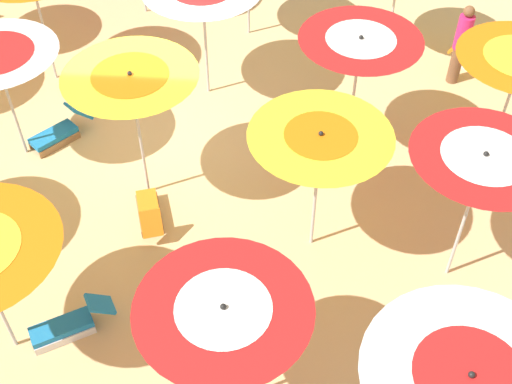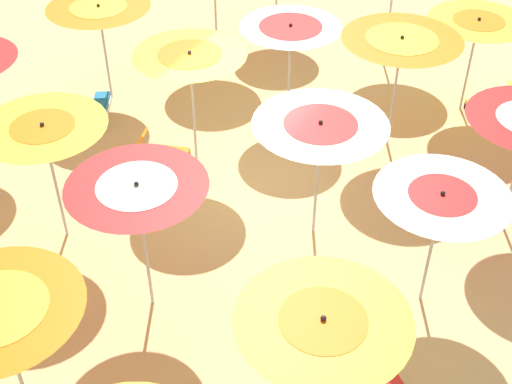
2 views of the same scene
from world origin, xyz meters
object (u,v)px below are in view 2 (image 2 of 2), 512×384
at_px(lounger_3, 292,125).
at_px(lounger_0, 163,151).
at_px(beach_umbrella_9, 477,27).
at_px(lounger_1, 492,102).
at_px(beach_umbrella_1, 322,329).
at_px(beach_umbrella_7, 320,134).
at_px(beach_umbrella_11, 45,136).
at_px(beach_umbrella_12, 190,62).
at_px(beach_umbrella_6, 138,197).
at_px(beach_umbrella_13, 290,34).
at_px(lounger_2, 100,106).
at_px(beach_umbrella_2, 441,203).
at_px(beach_umbrella_17, 100,16).
at_px(beach_umbrella_8, 401,48).

bearing_deg(lounger_3, lounger_0, 89.27).
height_order(beach_umbrella_9, lounger_1, beach_umbrella_9).
relative_size(beach_umbrella_1, beach_umbrella_7, 1.01).
xyz_separation_m(beach_umbrella_11, beach_umbrella_12, (2.81, -0.94, 0.22)).
distance_m(beach_umbrella_6, beach_umbrella_9, 8.45).
xyz_separation_m(beach_umbrella_1, beach_umbrella_13, (6.76, 3.69, -0.16)).
xyz_separation_m(lounger_2, lounger_3, (1.27, -4.05, 0.01)).
xyz_separation_m(beach_umbrella_11, lounger_0, (2.66, -0.26, -1.88)).
xyz_separation_m(beach_umbrella_9, lounger_2, (-3.95, 6.92, -1.75)).
bearing_deg(beach_umbrella_2, lounger_3, 50.12).
bearing_deg(lounger_1, beach_umbrella_11, 19.70).
distance_m(beach_umbrella_13, lounger_1, 4.84).
xyz_separation_m(beach_umbrella_1, beach_umbrella_11, (1.53, 5.46, -0.05)).
xyz_separation_m(beach_umbrella_12, beach_umbrella_17, (1.33, 3.12, -0.35)).
relative_size(beach_umbrella_1, beach_umbrella_8, 0.96).
height_order(beach_umbrella_6, lounger_0, beach_umbrella_6).
relative_size(lounger_1, lounger_3, 1.05).
xyz_separation_m(beach_umbrella_12, lounger_2, (0.61, 2.87, -2.10)).
bearing_deg(lounger_1, lounger_0, 8.82).
bearing_deg(lounger_1, beach_umbrella_2, 59.51).
bearing_deg(lounger_1, beach_umbrella_13, -2.31).
height_order(beach_umbrella_8, lounger_1, beach_umbrella_8).
distance_m(beach_umbrella_13, lounger_2, 4.48).
bearing_deg(beach_umbrella_12, beach_umbrella_17, 66.96).
distance_m(beach_umbrella_1, lounger_0, 6.95).
distance_m(beach_umbrella_13, lounger_3, 1.88).
height_order(beach_umbrella_1, beach_umbrella_9, beach_umbrella_1).
bearing_deg(lounger_3, beach_umbrella_9, -95.23).
height_order(beach_umbrella_2, beach_umbrella_8, beach_umbrella_8).
distance_m(beach_umbrella_1, beach_umbrella_8, 6.98).
relative_size(beach_umbrella_12, beach_umbrella_17, 1.13).
height_order(beach_umbrella_11, lounger_3, beach_umbrella_11).
distance_m(beach_umbrella_11, lounger_3, 5.48).
distance_m(beach_umbrella_2, beach_umbrella_12, 5.21).
xyz_separation_m(beach_umbrella_8, lounger_0, (-2.65, 3.77, -1.98)).
bearing_deg(beach_umbrella_13, beach_umbrella_7, -146.82).
relative_size(beach_umbrella_1, lounger_1, 1.95).
relative_size(beach_umbrella_12, lounger_0, 2.19).
relative_size(beach_umbrella_12, lounger_1, 2.08).
bearing_deg(beach_umbrella_2, beach_umbrella_9, 9.38).
bearing_deg(beach_umbrella_12, beach_umbrella_1, -133.89).
relative_size(beach_umbrella_2, beach_umbrella_9, 1.01).
xyz_separation_m(beach_umbrella_9, beach_umbrella_17, (-3.23, 7.17, 0.00)).
bearing_deg(beach_umbrella_11, beach_umbrella_9, -34.09).
bearing_deg(beach_umbrella_13, beach_umbrella_17, 105.39).
relative_size(beach_umbrella_11, lounger_3, 2.03).
height_order(lounger_2, lounger_3, lounger_3).
xyz_separation_m(beach_umbrella_11, lounger_2, (3.43, 1.93, -1.89)).
height_order(beach_umbrella_11, lounger_2, beach_umbrella_11).
height_order(beach_umbrella_7, lounger_2, beach_umbrella_7).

